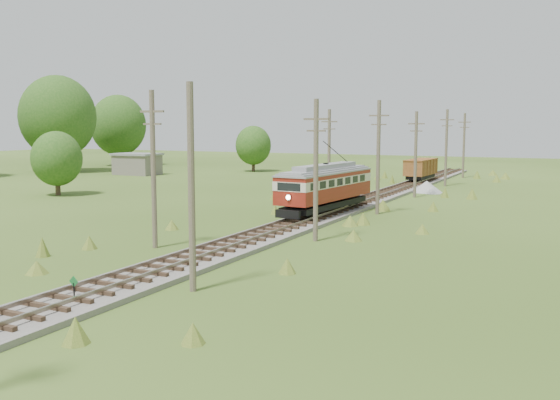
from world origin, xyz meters
The scene contains 19 objects.
ground centered at (0.00, 0.00, 0.00)m, with size 260.00×260.00×0.00m, color #324815.
railbed_main centered at (0.00, 34.00, 0.19)m, with size 3.60×96.00×0.57m.
switch_marker centered at (-0.20, 1.50, 0.63)m, with size 0.45×0.06×1.08m.
streetcar centered at (0.00, 27.90, 2.50)m, with size 3.67×11.73×5.31m.
gondola centered at (0.00, 59.16, 1.87)m, with size 2.66×7.37×2.42m.
gravel_pile centered at (3.13, 49.09, 0.57)m, with size 3.37×3.57×1.23m.
utility_pole_r_1 centered at (3.10, 5.00, 4.40)m, with size 0.30×0.30×8.80m.
utility_pole_r_2 centered at (3.30, 18.00, 4.42)m, with size 1.60×0.30×8.60m.
utility_pole_r_3 centered at (3.20, 31.00, 4.63)m, with size 1.60×0.30×9.00m.
utility_pole_r_4 centered at (3.00, 44.00, 4.32)m, with size 1.60×0.30×8.40m.
utility_pole_r_5 centered at (3.40, 57.00, 4.58)m, with size 1.60×0.30×8.90m.
utility_pole_r_6 centered at (3.20, 70.00, 4.47)m, with size 1.60×0.30×8.70m.
utility_pole_l_a centered at (-4.20, 12.00, 4.63)m, with size 1.60×0.30×9.00m.
utility_pole_l_b centered at (-4.50, 40.00, 4.42)m, with size 1.60×0.30×8.60m.
tree_left_4 centered at (-54.00, 54.00, 8.37)m, with size 11.34×11.34×14.61m.
tree_left_5 centered at (-56.00, 70.00, 7.12)m, with size 9.66×9.66×12.44m.
tree_mid_a centered at (-28.00, 68.00, 4.02)m, with size 5.46×5.46×7.03m.
tree_mid_c centered at (-30.00, 30.00, 3.71)m, with size 5.04×5.04×6.49m.
shed centered at (-40.00, 55.00, 1.57)m, with size 6.40×4.40×3.10m.
Camera 1 is at (17.75, -16.65, 6.99)m, focal length 40.00 mm.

